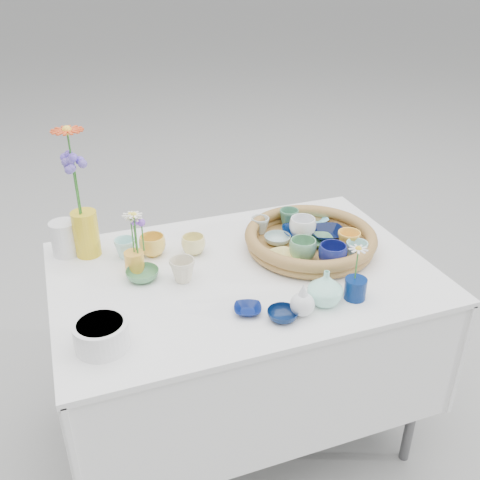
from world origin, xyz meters
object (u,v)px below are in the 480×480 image
object	(u,v)px
display_table	(242,429)
tall_vase_yellow	(86,234)
wicker_tray	(310,240)
bud_vase_seafoam	(325,288)

from	to	relation	value
display_table	tall_vase_yellow	size ratio (longest dim) A/B	7.59
wicker_tray	bud_vase_seafoam	size ratio (longest dim) A/B	4.16
display_table	bud_vase_seafoam	bearing A→B (deg)	-57.78
display_table	bud_vase_seafoam	size ratio (longest dim) A/B	11.07
display_table	wicker_tray	bearing A→B (deg)	10.12
wicker_tray	bud_vase_seafoam	distance (m)	0.34
display_table	bud_vase_seafoam	world-z (taller)	bud_vase_seafoam
bud_vase_seafoam	tall_vase_yellow	size ratio (longest dim) A/B	0.69
display_table	bud_vase_seafoam	distance (m)	0.88
wicker_tray	tall_vase_yellow	size ratio (longest dim) A/B	2.85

